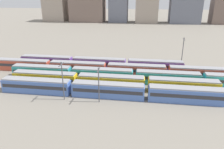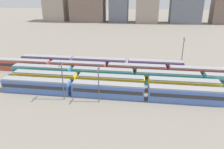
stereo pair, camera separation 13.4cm
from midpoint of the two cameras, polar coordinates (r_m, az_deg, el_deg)
The scene contains 12 objects.
ground_plane at distance 69.54m, azimuth -17.44°, elevation -0.70°, with size 600.00×600.00×0.00m, color gray.
train_track_0 at distance 53.37m, azimuth -1.15°, elevation -4.12°, with size 55.80×3.06×3.75m.
train_track_1 at distance 58.06m, azimuth -0.29°, elevation -1.97°, with size 55.80×3.06×3.75m.
train_track_2 at distance 64.65m, azimuth 22.87°, elevation -1.25°, with size 112.50×3.06×3.75m.
train_track_3 at distance 68.09m, azimuth -1.53°, elevation 1.55°, with size 74.70×3.06×3.75m.
train_track_4 at distance 73.53m, azimuth -3.47°, elevation 3.01°, with size 55.80×3.06×3.75m.
catenary_pole_0 at distance 49.73m, azimuth -3.63°, elevation -2.32°, with size 0.24×3.20×8.77m.
catenary_pole_1 at distance 74.89m, azimuth 18.22°, elevation 5.63°, with size 0.24×3.20×11.00m.
catenary_pole_2 at distance 51.96m, azimuth -13.08°, elevation -1.24°, with size 0.24×3.20×9.66m.
distant_building_0 at distance 210.96m, azimuth -14.68°, elevation 16.39°, with size 19.61×18.55×19.99m, color #A89989.
distant_building_3 at distance 194.96m, azimuth 9.38°, elevation 19.11°, with size 18.79×18.60×38.09m, color #A89989.
distant_building_5 at distance 205.76m, azimuth 27.75°, elevation 15.94°, with size 19.19×13.09×29.21m, color #7A665B.
Camera 1 is at (29.24, -47.70, 24.55)m, focal length 34.31 mm.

